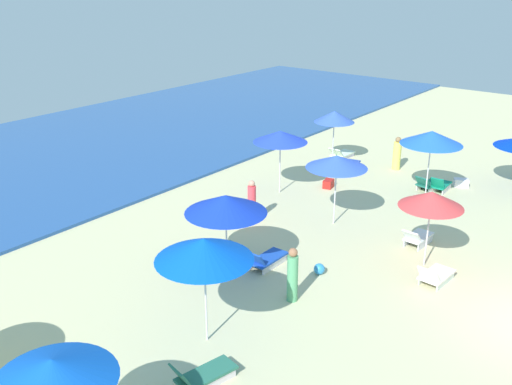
{
  "coord_description": "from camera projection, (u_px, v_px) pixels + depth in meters",
  "views": [
    {
      "loc": [
        -14.27,
        -2.07,
        8.55
      ],
      "look_at": [
        0.95,
        9.9,
        1.08
      ],
      "focal_mm": 40.87,
      "sensor_mm": 36.0,
      "label": 1
    }
  ],
  "objects": [
    {
      "name": "cooler_box_2",
      "position": [
        328.0,
        184.0,
        24.25
      ],
      "size": [
        0.57,
        0.45,
        0.34
      ],
      "primitive_type": "cube",
      "rotation": [
        0.0,
        0.0,
        3.36
      ],
      "color": "red",
      "rests_on": "ground_plane"
    },
    {
      "name": "lounge_chair_3_0",
      "position": [
        435.0,
        275.0,
        16.86
      ],
      "size": [
        1.35,
        0.74,
        0.68
      ],
      "rotation": [
        0.0,
        0.0,
        1.5
      ],
      "color": "silver",
      "rests_on": "ground_plane"
    },
    {
      "name": "umbrella_1",
      "position": [
        226.0,
        204.0,
        16.81
      ],
      "size": [
        2.42,
        2.42,
        2.47
      ],
      "color": "silver",
      "rests_on": "ground_plane"
    },
    {
      "name": "umbrella_9",
      "position": [
        337.0,
        162.0,
        20.07
      ],
      "size": [
        2.15,
        2.15,
        2.54
      ],
      "color": "silver",
      "rests_on": "ground_plane"
    },
    {
      "name": "umbrella_4",
      "position": [
        204.0,
        249.0,
        13.46
      ],
      "size": [
        2.34,
        2.34,
        2.76
      ],
      "color": "silver",
      "rests_on": "ground_plane"
    },
    {
      "name": "lounge_chair_1_1",
      "position": [
        220.0,
        250.0,
        18.26
      ],
      "size": [
        1.39,
        0.8,
        0.77
      ],
      "rotation": [
        0.0,
        0.0,
        1.44
      ],
      "color": "silver",
      "rests_on": "ground_plane"
    },
    {
      "name": "umbrella_0",
      "position": [
        334.0,
        117.0,
        26.5
      ],
      "size": [
        1.85,
        1.85,
        2.51
      ],
      "color": "silver",
      "rests_on": "ground_plane"
    },
    {
      "name": "ocean",
      "position": [
        38.0,
        160.0,
        27.56
      ],
      "size": [
        60.0,
        15.43,
        0.12
      ],
      "primitive_type": "cube",
      "color": "#265197",
      "rests_on": "ground_plane"
    },
    {
      "name": "umbrella_8",
      "position": [
        53.0,
        370.0,
        9.47
      ],
      "size": [
        2.11,
        2.11,
        2.65
      ],
      "color": "silver",
      "rests_on": "ground_plane"
    },
    {
      "name": "cooler_box_1",
      "position": [
        461.0,
        183.0,
        24.39
      ],
      "size": [
        0.61,
        0.69,
        0.33
      ],
      "primitive_type": "cube",
      "rotation": [
        0.0,
        0.0,
        2.09
      ],
      "color": "white",
      "rests_on": "ground_plane"
    },
    {
      "name": "lounge_chair_4_0",
      "position": [
        202.0,
        375.0,
        12.72
      ],
      "size": [
        1.57,
        0.86,
        0.73
      ],
      "rotation": [
        0.0,
        0.0,
        1.36
      ],
      "color": "silver",
      "rests_on": "ground_plane"
    },
    {
      "name": "beach_ball_0",
      "position": [
        319.0,
        269.0,
        17.38
      ],
      "size": [
        0.33,
        0.33,
        0.33
      ],
      "primitive_type": "sphere",
      "color": "#2C89D2",
      "rests_on": "ground_plane"
    },
    {
      "name": "lounge_chair_0_0",
      "position": [
        341.0,
        154.0,
        27.93
      ],
      "size": [
        1.51,
        0.66,
        0.65
      ],
      "rotation": [
        0.0,
        0.0,
        1.56
      ],
      "color": "silver",
      "rests_on": "ground_plane"
    },
    {
      "name": "beachgoer_2",
      "position": [
        397.0,
        154.0,
        26.28
      ],
      "size": [
        0.38,
        0.38,
        1.52
      ],
      "rotation": [
        0.0,
        0.0,
        3.08
      ],
      "color": "#EFE15C",
      "rests_on": "ground_plane"
    },
    {
      "name": "umbrella_6",
      "position": [
        280.0,
        137.0,
        22.96
      ],
      "size": [
        2.17,
        2.17,
        2.58
      ],
      "color": "silver",
      "rests_on": "ground_plane"
    },
    {
      "name": "lounge_chair_2_0",
      "position": [
        440.0,
        185.0,
        23.79
      ],
      "size": [
        1.23,
        0.61,
        0.72
      ],
      "rotation": [
        0.0,
        0.0,
        1.62
      ],
      "color": "silver",
      "rests_on": "ground_plane"
    },
    {
      "name": "lounge_chair_1_0",
      "position": [
        266.0,
        259.0,
        17.77
      ],
      "size": [
        1.44,
        0.6,
        0.7
      ],
      "rotation": [
        0.0,
        0.0,
        1.57
      ],
      "color": "silver",
      "rests_on": "ground_plane"
    },
    {
      "name": "umbrella_2",
      "position": [
        432.0,
        138.0,
        22.18
      ],
      "size": [
        2.37,
        2.37,
        2.79
      ],
      "color": "silver",
      "rests_on": "ground_plane"
    },
    {
      "name": "umbrella_3",
      "position": [
        431.0,
        199.0,
        17.17
      ],
      "size": [
        1.92,
        1.92,
        2.43
      ],
      "color": "silver",
      "rests_on": "ground_plane"
    },
    {
      "name": "beachgoer_0",
      "position": [
        293.0,
        276.0,
        15.79
      ],
      "size": [
        0.31,
        0.31,
        1.59
      ],
      "rotation": [
        0.0,
        0.0,
        0.04
      ],
      "color": "#53A26D",
      "rests_on": "ground_plane"
    },
    {
      "name": "lounge_chair_2_1",
      "position": [
        429.0,
        184.0,
        23.94
      ],
      "size": [
        1.38,
        0.91,
        0.67
      ],
      "rotation": [
        0.0,
        0.0,
        1.36
      ],
      "color": "silver",
      "rests_on": "ground_plane"
    },
    {
      "name": "beachgoer_1",
      "position": [
        252.0,
        202.0,
        20.77
      ],
      "size": [
        0.31,
        0.31,
        1.58
      ],
      "rotation": [
        0.0,
        0.0,
        1.53
      ],
      "color": "#F7424E",
      "rests_on": "ground_plane"
    },
    {
      "name": "lounge_chair_3_1",
      "position": [
        417.0,
        237.0,
        19.14
      ],
      "size": [
        1.32,
        0.64,
        0.71
      ],
      "rotation": [
        0.0,
        0.0,
        1.52
      ],
      "color": "silver",
      "rests_on": "ground_plane"
    },
    {
      "name": "lounge_chair_0_1",
      "position": [
        350.0,
        164.0,
        26.41
      ],
      "size": [
        1.37,
        0.8,
        0.61
      ],
      "rotation": [
        0.0,
        0.0,
        1.76
      ],
      "color": "silver",
      "rests_on": "ground_plane"
    }
  ]
}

